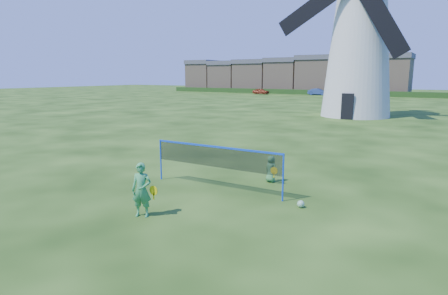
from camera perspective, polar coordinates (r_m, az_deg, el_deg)
name	(u,v)px	position (r m, az deg, el deg)	size (l,w,h in m)	color
ground	(212,192)	(13.12, -1.89, -6.72)	(220.00, 220.00, 0.00)	black
windmill	(359,45)	(39.12, 19.60, 14.31)	(14.28, 6.42, 19.53)	silver
badminton_net	(216,158)	(13.17, -1.20, -1.52)	(5.05, 0.05, 1.55)	blue
player_girl	(142,190)	(10.98, -12.26, -6.25)	(0.75, 0.57, 1.55)	#3B9554
player_boy	(271,169)	(14.32, 7.07, -3.22)	(0.64, 0.44, 1.00)	#448D4A
play_ball	(301,204)	(11.85, 11.44, -8.31)	(0.22, 0.22, 0.22)	green
terraced_houses	(288,75)	(88.78, 9.54, 10.64)	(51.64, 8.40, 8.12)	tan
hedge	(294,92)	(81.81, 10.52, 8.22)	(62.00, 0.80, 1.00)	#193814
car_left	(261,91)	(81.12, 5.56, 8.40)	(1.42, 3.54, 1.21)	maroon
car_right	(318,92)	(79.28, 13.94, 8.11)	(1.38, 3.94, 1.30)	navy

